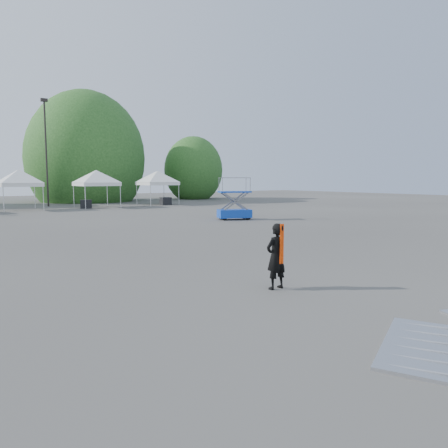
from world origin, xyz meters
TOP-DOWN VIEW (x-y plane):
  - ground at (0.00, 0.00)m, footprint 120.00×120.00m
  - light_pole_east at (3.00, 32.00)m, footprint 0.60×0.25m
  - tree_mid_e at (9.00, 39.00)m, footprint 5.12×5.12m
  - tree_far_e at (22.00, 37.00)m, footprint 3.84×3.84m
  - tent_e at (-0.11, 28.33)m, footprint 4.42×4.42m
  - tent_f at (6.15, 27.93)m, footprint 4.71×4.71m
  - tent_g at (12.51, 28.53)m, footprint 4.60×4.60m
  - man at (-0.63, -2.82)m, footprint 0.58×0.39m
  - scissor_lift at (9.11, 11.56)m, footprint 2.28×1.69m
  - barrier_left at (-1.26, -6.87)m, footprint 2.70×2.13m
  - crate_mid at (4.99, 27.42)m, footprint 1.14×1.01m
  - crate_east at (12.87, 27.57)m, footprint 0.98×0.76m

SIDE VIEW (x-z plane):
  - ground at x=0.00m, z-range 0.00..0.00m
  - barrier_left at x=-1.26m, z-range 0.00..0.08m
  - crate_mid at x=4.99m, z-range 0.00..0.74m
  - crate_east at x=12.87m, z-range 0.00..0.75m
  - man at x=-0.63m, z-range 0.00..1.56m
  - scissor_lift at x=9.11m, z-range 0.01..2.66m
  - tent_e at x=-0.11m, z-range 1.12..5.00m
  - tent_g at x=12.51m, z-range 1.12..5.00m
  - tent_f at x=6.15m, z-range 1.12..5.00m
  - tree_far_e at x=22.00m, z-range 0.70..6.55m
  - tree_mid_e at x=9.00m, z-range 0.94..8.74m
  - light_pole_east at x=3.00m, z-range 0.62..10.42m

